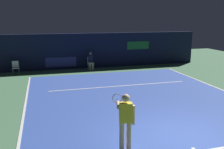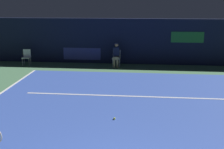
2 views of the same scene
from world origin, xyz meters
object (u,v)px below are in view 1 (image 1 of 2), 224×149
tennis_player (125,119)px  courtside_chair_near (16,67)px  line_judge_on_chair (91,60)px  tennis_ball (130,97)px

tennis_player → courtside_chair_near: 12.18m
line_judge_on_chair → courtside_chair_near: (-5.15, -0.07, -0.18)m
tennis_player → line_judge_on_chair: size_ratio=1.31×
tennis_player → line_judge_on_chair: bearing=83.9°
courtside_chair_near → tennis_ball: (5.66, -7.00, -0.46)m
tennis_player → courtside_chair_near: size_ratio=1.97×
line_judge_on_chair → tennis_ball: 7.12m
tennis_player → courtside_chair_near: tennis_player is taller
line_judge_on_chair → courtside_chair_near: bearing=-179.2°
tennis_player → courtside_chair_near: (-3.90, 11.53, -0.49)m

